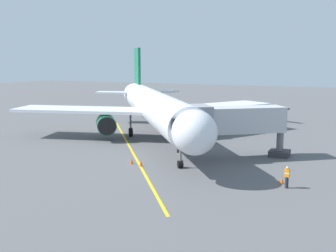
{
  "coord_description": "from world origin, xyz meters",
  "views": [
    {
      "loc": [
        -21.99,
        45.88,
        9.75
      ],
      "look_at": [
        -5.12,
        7.49,
        3.0
      ],
      "focal_mm": 44.28,
      "sensor_mm": 36.0,
      "label": 1
    }
  ],
  "objects_px": {
    "belt_loader_near_nose": "(274,116)",
    "safety_cone_wing_port": "(132,161)",
    "ground_crew_marshaller": "(287,177)",
    "jet_bridge": "(228,121)",
    "safety_cone_nose_right": "(282,181)",
    "safety_cone_nose_left": "(141,163)",
    "airplane": "(154,107)",
    "ground_crew_wing_walker": "(178,144)"
  },
  "relations": [
    {
      "from": "safety_cone_nose_right",
      "to": "safety_cone_wing_port",
      "type": "distance_m",
      "value": 14.01
    },
    {
      "from": "ground_crew_wing_walker",
      "to": "safety_cone_nose_right",
      "type": "distance_m",
      "value": 13.71
    },
    {
      "from": "airplane",
      "to": "safety_cone_nose_left",
      "type": "relative_size",
      "value": 63.7
    },
    {
      "from": "ground_crew_wing_walker",
      "to": "belt_loader_near_nose",
      "type": "distance_m",
      "value": 28.06
    },
    {
      "from": "safety_cone_wing_port",
      "to": "airplane",
      "type": "bearing_deg",
      "value": -74.65
    },
    {
      "from": "airplane",
      "to": "ground_crew_marshaller",
      "type": "distance_m",
      "value": 22.45
    },
    {
      "from": "belt_loader_near_nose",
      "to": "safety_cone_nose_left",
      "type": "relative_size",
      "value": 7.67
    },
    {
      "from": "ground_crew_marshaller",
      "to": "safety_cone_wing_port",
      "type": "bearing_deg",
      "value": -6.96
    },
    {
      "from": "ground_crew_marshaller",
      "to": "safety_cone_nose_right",
      "type": "xyz_separation_m",
      "value": [
        0.5,
        -0.95,
        -0.61
      ]
    },
    {
      "from": "ground_crew_marshaller",
      "to": "safety_cone_wing_port",
      "type": "xyz_separation_m",
      "value": [
        14.48,
        -1.77,
        -0.61
      ]
    },
    {
      "from": "ground_crew_marshaller",
      "to": "safety_cone_nose_left",
      "type": "bearing_deg",
      "value": -5.57
    },
    {
      "from": "ground_crew_marshaller",
      "to": "safety_cone_nose_left",
      "type": "height_order",
      "value": "ground_crew_marshaller"
    },
    {
      "from": "ground_crew_wing_walker",
      "to": "belt_loader_near_nose",
      "type": "xyz_separation_m",
      "value": [
        -5.38,
        -27.54,
        -0.17
      ]
    },
    {
      "from": "jet_bridge",
      "to": "safety_cone_wing_port",
      "type": "distance_m",
      "value": 10.15
    },
    {
      "from": "safety_cone_nose_left",
      "to": "ground_crew_wing_walker",
      "type": "bearing_deg",
      "value": -98.23
    },
    {
      "from": "jet_bridge",
      "to": "safety_cone_nose_right",
      "type": "xyz_separation_m",
      "value": [
        -6.28,
        6.43,
        -3.49
      ]
    },
    {
      "from": "ground_crew_marshaller",
      "to": "belt_loader_near_nose",
      "type": "distance_m",
      "value": 36.14
    },
    {
      "from": "jet_bridge",
      "to": "safety_cone_wing_port",
      "type": "height_order",
      "value": "jet_bridge"
    },
    {
      "from": "airplane",
      "to": "belt_loader_near_nose",
      "type": "relative_size",
      "value": 8.31
    },
    {
      "from": "jet_bridge",
      "to": "safety_cone_nose_right",
      "type": "distance_m",
      "value": 9.65
    },
    {
      "from": "ground_crew_marshaller",
      "to": "safety_cone_wing_port",
      "type": "distance_m",
      "value": 14.6
    },
    {
      "from": "jet_bridge",
      "to": "belt_loader_near_nose",
      "type": "height_order",
      "value": "jet_bridge"
    },
    {
      "from": "jet_bridge",
      "to": "ground_crew_marshaller",
      "type": "relative_size",
      "value": 6.08
    },
    {
      "from": "jet_bridge",
      "to": "ground_crew_marshaller",
      "type": "height_order",
      "value": "jet_bridge"
    },
    {
      "from": "safety_cone_nose_right",
      "to": "safety_cone_wing_port",
      "type": "height_order",
      "value": "same"
    },
    {
      "from": "ground_crew_marshaller",
      "to": "safety_cone_nose_right",
      "type": "height_order",
      "value": "ground_crew_marshaller"
    },
    {
      "from": "ground_crew_wing_walker",
      "to": "safety_cone_wing_port",
      "type": "height_order",
      "value": "ground_crew_wing_walker"
    },
    {
      "from": "ground_crew_wing_walker",
      "to": "safety_cone_wing_port",
      "type": "distance_m",
      "value": 6.58
    },
    {
      "from": "ground_crew_marshaller",
      "to": "jet_bridge",
      "type": "bearing_deg",
      "value": -47.45
    },
    {
      "from": "belt_loader_near_nose",
      "to": "safety_cone_wing_port",
      "type": "height_order",
      "value": "belt_loader_near_nose"
    },
    {
      "from": "airplane",
      "to": "safety_cone_nose_right",
      "type": "bearing_deg",
      "value": 143.95
    },
    {
      "from": "safety_cone_wing_port",
      "to": "belt_loader_near_nose",
      "type": "bearing_deg",
      "value": -102.68
    },
    {
      "from": "ground_crew_marshaller",
      "to": "belt_loader_near_nose",
      "type": "bearing_deg",
      "value": -79.0
    },
    {
      "from": "belt_loader_near_nose",
      "to": "safety_cone_wing_port",
      "type": "relative_size",
      "value": 7.67
    },
    {
      "from": "jet_bridge",
      "to": "safety_cone_nose_right",
      "type": "height_order",
      "value": "jet_bridge"
    },
    {
      "from": "ground_crew_wing_walker",
      "to": "safety_cone_nose_right",
      "type": "xyz_separation_m",
      "value": [
        -11.78,
        6.98,
        -0.61
      ]
    },
    {
      "from": "airplane",
      "to": "safety_cone_wing_port",
      "type": "xyz_separation_m",
      "value": [
        -3.21,
        11.7,
        -3.73
      ]
    },
    {
      "from": "jet_bridge",
      "to": "safety_cone_nose_right",
      "type": "relative_size",
      "value": 18.91
    },
    {
      "from": "airplane",
      "to": "safety_cone_wing_port",
      "type": "relative_size",
      "value": 63.7
    },
    {
      "from": "airplane",
      "to": "safety_cone_nose_left",
      "type": "xyz_separation_m",
      "value": [
        -4.45,
        12.18,
        -3.73
      ]
    },
    {
      "from": "ground_crew_wing_walker",
      "to": "belt_loader_near_nose",
      "type": "height_order",
      "value": "belt_loader_near_nose"
    },
    {
      "from": "airplane",
      "to": "belt_loader_near_nose",
      "type": "distance_m",
      "value": 24.73
    }
  ]
}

